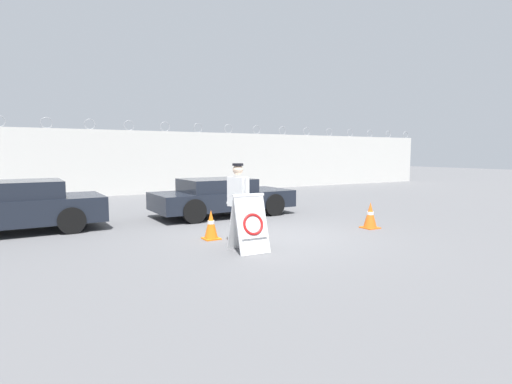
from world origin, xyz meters
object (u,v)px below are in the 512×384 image
(traffic_cone_near, at_px, (370,215))
(parked_car_rear_sedan, at_px, (222,197))
(traffic_cone_mid, at_px, (211,225))
(security_guard, at_px, (238,200))
(barricade_sign, at_px, (249,223))
(parked_car_front_coupe, at_px, (5,207))

(traffic_cone_near, bearing_deg, parked_car_rear_sedan, 122.77)
(parked_car_rear_sedan, bearing_deg, traffic_cone_near, -58.93)
(traffic_cone_near, bearing_deg, traffic_cone_mid, 169.04)
(security_guard, height_order, traffic_cone_near, security_guard)
(barricade_sign, distance_m, security_guard, 0.79)
(traffic_cone_mid, height_order, parked_car_rear_sedan, parked_car_rear_sedan)
(security_guard, bearing_deg, barricade_sign, 150.14)
(security_guard, xyz_separation_m, parked_car_rear_sedan, (1.32, 3.72, -0.36))
(barricade_sign, xyz_separation_m, traffic_cone_mid, (-0.21, 1.41, -0.24))
(security_guard, xyz_separation_m, traffic_cone_near, (3.76, -0.07, -0.61))
(security_guard, distance_m, parked_car_front_coupe, 5.75)
(barricade_sign, xyz_separation_m, parked_car_rear_sedan, (1.43, 4.41, 0.03))
(traffic_cone_mid, bearing_deg, parked_car_front_coupe, 142.95)
(parked_car_front_coupe, distance_m, parked_car_rear_sedan, 5.66)
(traffic_cone_mid, distance_m, parked_car_front_coupe, 5.06)
(barricade_sign, relative_size, traffic_cone_mid, 1.71)
(barricade_sign, relative_size, security_guard, 0.67)
(parked_car_rear_sedan, bearing_deg, traffic_cone_mid, -120.24)
(barricade_sign, bearing_deg, security_guard, 83.16)
(barricade_sign, height_order, parked_car_front_coupe, parked_car_front_coupe)
(security_guard, distance_m, traffic_cone_near, 3.81)
(traffic_cone_mid, bearing_deg, traffic_cone_near, -10.96)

